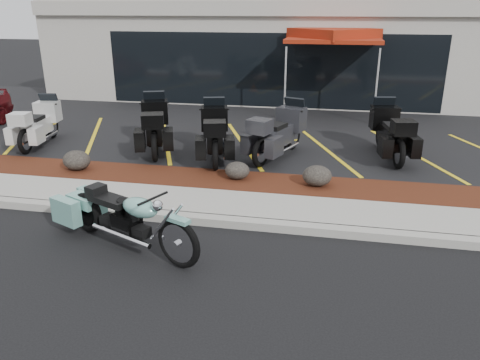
% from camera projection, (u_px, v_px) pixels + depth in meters
% --- Properties ---
extents(ground, '(90.00, 90.00, 0.00)m').
position_uv_depth(ground, '(178.00, 246.00, 7.64)').
color(ground, black).
rests_on(ground, ground).
extents(curb, '(24.00, 0.25, 0.15)m').
position_uv_depth(curb, '(194.00, 219.00, 8.44)').
color(curb, gray).
rests_on(curb, ground).
extents(sidewalk, '(24.00, 1.20, 0.15)m').
position_uv_depth(sidewalk, '(204.00, 204.00, 9.08)').
color(sidewalk, gray).
rests_on(sidewalk, ground).
extents(mulch_bed, '(24.00, 1.20, 0.16)m').
position_uv_depth(mulch_bed, '(219.00, 182.00, 10.18)').
color(mulch_bed, '#36140C').
rests_on(mulch_bed, ground).
extents(upper_lot, '(26.00, 9.60, 0.15)m').
position_uv_depth(upper_lot, '(258.00, 124.00, 15.15)').
color(upper_lot, black).
rests_on(upper_lot, ground).
extents(dealership_building, '(18.00, 8.16, 4.00)m').
position_uv_depth(dealership_building, '(282.00, 47.00, 20.23)').
color(dealership_building, '#9F9A90').
rests_on(dealership_building, ground).
extents(boulder_left, '(0.63, 0.53, 0.45)m').
position_uv_depth(boulder_left, '(77.00, 160.00, 10.63)').
color(boulder_left, black).
rests_on(boulder_left, mulch_bed).
extents(boulder_mid, '(0.54, 0.45, 0.38)m').
position_uv_depth(boulder_mid, '(237.00, 170.00, 10.08)').
color(boulder_mid, black).
rests_on(boulder_mid, mulch_bed).
extents(boulder_right, '(0.61, 0.51, 0.43)m').
position_uv_depth(boulder_right, '(317.00, 176.00, 9.69)').
color(boulder_right, black).
rests_on(boulder_right, mulch_bed).
extents(hero_cruiser, '(3.03, 1.88, 1.05)m').
position_uv_depth(hero_cruiser, '(178.00, 236.00, 6.83)').
color(hero_cruiser, '#71AFA3').
rests_on(hero_cruiser, ground).
extents(touring_white, '(1.13, 2.27, 1.26)m').
position_uv_depth(touring_white, '(50.00, 116.00, 13.14)').
color(touring_white, silver).
rests_on(touring_white, upper_lot).
extents(touring_black_front, '(1.68, 2.60, 1.41)m').
position_uv_depth(touring_black_front, '(155.00, 117.00, 12.69)').
color(touring_black_front, black).
rests_on(touring_black_front, upper_lot).
extents(touring_black_mid, '(1.46, 2.51, 1.37)m').
position_uv_depth(touring_black_mid, '(214.00, 123.00, 12.08)').
color(touring_black_mid, black).
rests_on(touring_black_mid, upper_lot).
extents(touring_grey, '(1.66, 2.50, 1.36)m').
position_uv_depth(touring_grey, '(293.00, 124.00, 12.04)').
color(touring_grey, '#2C2C30').
rests_on(touring_grey, upper_lot).
extents(touring_black_rear, '(1.25, 2.45, 1.36)m').
position_uv_depth(touring_black_rear, '(382.00, 122.00, 12.17)').
color(touring_black_rear, black).
rests_on(touring_black_rear, upper_lot).
extents(traffic_cone, '(0.39, 0.39, 0.42)m').
position_uv_depth(traffic_cone, '(216.00, 122.00, 14.26)').
color(traffic_cone, orange).
rests_on(traffic_cone, upper_lot).
extents(popup_canopy, '(3.87, 3.87, 2.84)m').
position_uv_depth(popup_canopy, '(334.00, 36.00, 15.59)').
color(popup_canopy, silver).
rests_on(popup_canopy, upper_lot).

